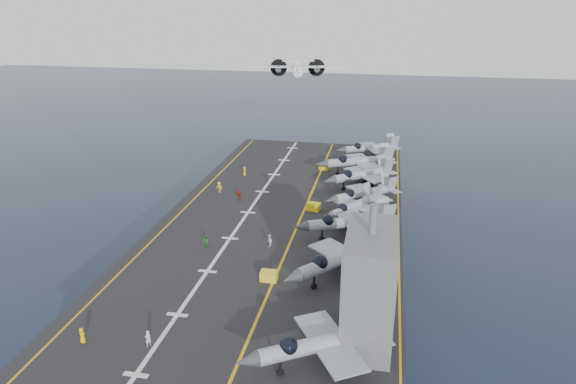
% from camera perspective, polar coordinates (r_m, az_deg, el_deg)
% --- Properties ---
extents(ground, '(500.00, 500.00, 0.00)m').
position_cam_1_polar(ground, '(88.66, -0.50, -8.79)').
color(ground, '#142135').
rests_on(ground, ground).
extents(hull, '(36.00, 90.00, 10.00)m').
position_cam_1_polar(hull, '(86.31, -0.51, -5.90)').
color(hull, '#56595E').
rests_on(hull, ground).
extents(flight_deck, '(38.00, 92.00, 0.40)m').
position_cam_1_polar(flight_deck, '(84.12, -0.52, -2.73)').
color(flight_deck, black).
rests_on(flight_deck, hull).
extents(foul_line, '(0.35, 90.00, 0.02)m').
position_cam_1_polar(foul_line, '(83.52, 1.49, -2.75)').
color(foul_line, gold).
rests_on(foul_line, flight_deck).
extents(landing_centerline, '(0.50, 90.00, 0.02)m').
position_cam_1_polar(landing_centerline, '(85.35, -4.48, -2.28)').
color(landing_centerline, silver).
rests_on(landing_centerline, flight_deck).
extents(deck_edge_port, '(0.25, 90.00, 0.02)m').
position_cam_1_polar(deck_edge_port, '(88.77, -11.34, -1.71)').
color(deck_edge_port, gold).
rests_on(deck_edge_port, flight_deck).
extents(deck_edge_stbd, '(0.25, 90.00, 0.02)m').
position_cam_1_polar(deck_edge_stbd, '(82.62, 12.17, -3.51)').
color(deck_edge_stbd, gold).
rests_on(deck_edge_stbd, flight_deck).
extents(island_superstructure, '(5.00, 10.00, 15.00)m').
position_cam_1_polar(island_superstructure, '(52.35, 9.10, -9.02)').
color(island_superstructure, '#56595E').
rests_on(island_superstructure, flight_deck).
extents(fighter_jet_0, '(18.13, 16.44, 5.24)m').
position_cam_1_polar(fighter_jet_0, '(50.92, 3.76, -16.29)').
color(fighter_jet_0, '#99A2AA').
rests_on(fighter_jet_0, flight_deck).
extents(fighter_jet_2, '(18.93, 19.45, 5.67)m').
position_cam_1_polar(fighter_jet_2, '(65.23, 6.00, -7.20)').
color(fighter_jet_2, '#969EA7').
rests_on(fighter_jet_2, flight_deck).
extents(fighter_jet_3, '(18.13, 15.54, 5.31)m').
position_cam_1_polar(fighter_jet_3, '(75.90, 6.90, -3.22)').
color(fighter_jet_3, '#949BA3').
rests_on(fighter_jet_3, flight_deck).
extents(fighter_jet_4, '(14.73, 15.98, 4.62)m').
position_cam_1_polar(fighter_jet_4, '(82.60, 7.37, -1.47)').
color(fighter_jet_4, '#8D979D').
rests_on(fighter_jet_4, flight_deck).
extents(fighter_jet_5, '(16.61, 15.87, 4.82)m').
position_cam_1_polar(fighter_jet_5, '(87.93, 8.53, -0.07)').
color(fighter_jet_5, '#9AA1AB').
rests_on(fighter_jet_5, flight_deck).
extents(fighter_jet_6, '(17.77, 17.10, 5.16)m').
position_cam_1_polar(fighter_jet_6, '(96.88, 8.24, 2.02)').
color(fighter_jet_6, '#91989F').
rests_on(fighter_jet_6, flight_deck).
extents(fighter_jet_7, '(19.11, 16.50, 5.59)m').
position_cam_1_polar(fighter_jet_7, '(104.14, 7.90, 3.49)').
color(fighter_jet_7, '#949DA5').
rests_on(fighter_jet_7, flight_deck).
extents(fighter_jet_8, '(17.04, 14.82, 4.97)m').
position_cam_1_polar(fighter_jet_8, '(115.22, 9.18, 4.94)').
color(fighter_jet_8, '#99A1A8').
rests_on(fighter_jet_8, flight_deck).
extents(tow_cart_a, '(2.12, 1.38, 1.27)m').
position_cam_1_polar(tow_cart_a, '(65.24, -2.13, -9.29)').
color(tow_cart_a, yellow).
rests_on(tow_cart_a, flight_deck).
extents(tow_cart_b, '(2.39, 1.78, 1.30)m').
position_cam_1_polar(tow_cart_b, '(85.87, 2.84, -1.63)').
color(tow_cart_b, yellow).
rests_on(tow_cart_b, flight_deck).
extents(tow_cart_c, '(2.01, 1.53, 1.08)m').
position_cam_1_polar(tow_cart_c, '(106.52, 4.01, 2.76)').
color(tow_cart_c, gold).
rests_on(tow_cart_c, flight_deck).
extents(crew_0, '(1.25, 1.14, 1.74)m').
position_cam_1_polar(crew_0, '(58.54, -21.91, -14.57)').
color(crew_0, yellow).
rests_on(crew_0, flight_deck).
extents(crew_2, '(1.23, 1.30, 1.80)m').
position_cam_1_polar(crew_2, '(74.13, -9.15, -5.45)').
color(crew_2, '#277D2A').
rests_on(crew_2, flight_deck).
extents(crew_3, '(1.36, 1.03, 2.05)m').
position_cam_1_polar(crew_3, '(94.32, -7.64, 0.53)').
color(crew_3, yellow).
rests_on(crew_3, flight_deck).
extents(crew_4, '(1.37, 1.11, 1.99)m').
position_cam_1_polar(crew_4, '(90.38, -5.43, -0.31)').
color(crew_4, '#A41B0D').
rests_on(crew_4, flight_deck).
extents(crew_5, '(1.00, 1.25, 1.82)m').
position_cam_1_polar(crew_5, '(102.96, -4.85, 2.31)').
color(crew_5, yellow).
rests_on(crew_5, flight_deck).
extents(crew_6, '(1.21, 1.32, 1.83)m').
position_cam_1_polar(crew_6, '(55.96, -15.29, -15.42)').
color(crew_6, silver).
rests_on(crew_6, flight_deck).
extents(crew_7, '(0.87, 1.16, 1.76)m').
position_cam_1_polar(crew_7, '(73.56, -2.08, -5.41)').
color(crew_7, white).
rests_on(crew_7, flight_deck).
extents(transport_plane, '(27.55, 21.28, 5.87)m').
position_cam_1_polar(transport_plane, '(138.89, 1.08, 13.15)').
color(transport_plane, '#BCBEC1').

